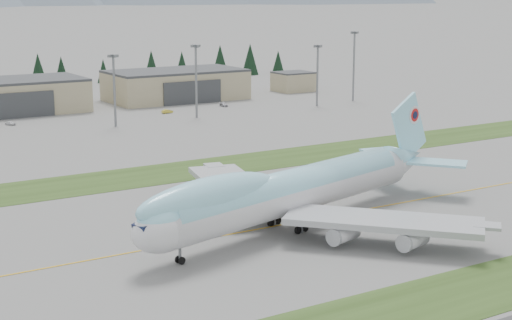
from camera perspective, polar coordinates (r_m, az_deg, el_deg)
ground at (r=136.74m, az=4.77°, el=-4.21°), size 7000.00×7000.00×0.00m
grass_strip_near at (r=110.15m, az=16.69°, el=-8.80°), size 400.00×14.00×0.08m
grass_strip_far at (r=173.80m, az=-4.04°, el=-0.64°), size 400.00×18.00×0.08m
taxiway_line_main at (r=136.74m, az=4.77°, el=-4.21°), size 400.00×0.40×0.02m
boeing_747_freighter at (r=128.94m, az=2.57°, el=-2.23°), size 73.92×61.68×19.44m
hangar_center at (r=265.04m, az=-17.63°, el=4.44°), size 48.00×26.60×10.80m
hangar_right at (r=285.36m, az=-5.85°, el=5.46°), size 48.00×26.60×10.80m
control_shed at (r=308.86m, az=2.73°, el=5.73°), size 14.00×12.00×7.60m
floodlight_masts at (r=243.09m, az=-4.81°, el=6.78°), size 159.63×10.06×24.58m
service_vehicle_a at (r=240.95m, az=-17.44°, el=2.43°), size 2.95×3.82×1.21m
service_vehicle_b at (r=254.10m, az=-6.47°, el=3.40°), size 3.96×1.84×1.26m
service_vehicle_c at (r=267.98m, az=-2.36°, el=3.92°), size 2.59×4.84×1.33m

